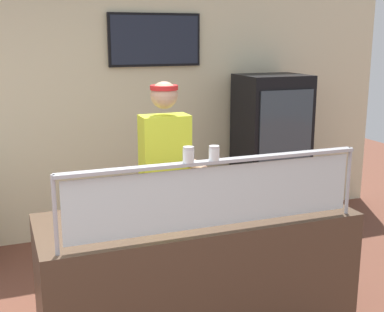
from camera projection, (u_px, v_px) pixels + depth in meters
The scene contains 10 objects.
ground_plane at pixel (169, 302), 4.15m from camera, with size 12.00×12.00×0.00m, color brown.
shop_rear_unit at pixel (117, 107), 5.41m from camera, with size 6.47×0.13×2.70m.
serving_counter at pixel (196, 280), 3.50m from camera, with size 2.07×0.80×0.95m, color #4C3828.
sneeze_guard at pixel (217, 187), 3.02m from camera, with size 1.89×0.06×0.45m.
pizza_tray at pixel (180, 210), 3.42m from camera, with size 0.43×0.43×0.04m.
pizza_server at pixel (176, 208), 3.38m from camera, with size 0.07×0.28×0.01m, color #ADAFB7.
parmesan_shaker at pixel (188, 156), 2.91m from camera, with size 0.07×0.07×0.09m.
pepper_flake_shaker at pixel (214, 154), 2.96m from camera, with size 0.06×0.06×0.08m.
worker_figure at pixel (166, 177), 4.07m from camera, with size 0.41×0.50×1.76m.
drink_fridge at pixel (271, 152), 5.68m from camera, with size 0.72×0.61×1.69m.
Camera 1 is at (-0.14, -2.59, 2.10)m, focal length 48.04 mm.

